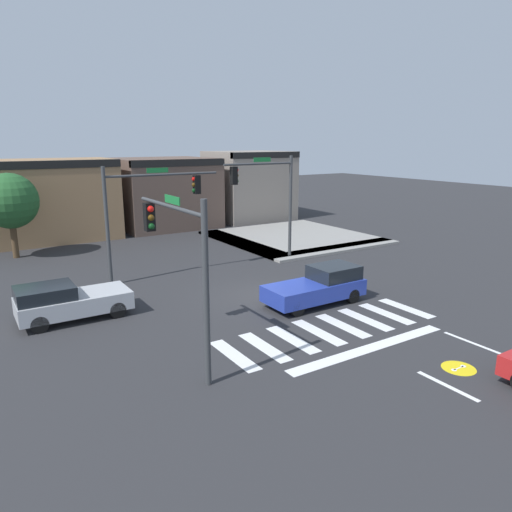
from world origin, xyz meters
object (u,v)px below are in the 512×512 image
object	(u,v)px
traffic_signal_northwest	(150,201)
car_blue	(319,286)
traffic_signal_northeast	(267,190)
roadside_tree	(10,201)
traffic_signal_southwest	(177,248)
car_silver	(68,301)

from	to	relation	value
traffic_signal_northwest	car_blue	bearing A→B (deg)	-58.19
traffic_signal_northeast	roadside_tree	xyz separation A→B (m)	(-12.14, 8.81, -0.74)
traffic_signal_northwest	traffic_signal_northeast	bearing A→B (deg)	-2.33
traffic_signal_northwest	car_blue	distance (m)	9.34
traffic_signal_southwest	roadside_tree	bearing A→B (deg)	8.90
traffic_signal_northeast	car_blue	distance (m)	8.22
traffic_signal_southwest	traffic_signal_northwest	bearing A→B (deg)	-15.48
traffic_signal_northeast	car_silver	size ratio (longest dim) A/B	1.43
traffic_signal_northwest	roadside_tree	xyz separation A→B (m)	(-5.37, 8.54, -0.56)
car_silver	car_blue	size ratio (longest dim) A/B	0.95
traffic_signal_northeast	traffic_signal_southwest	distance (m)	13.01
traffic_signal_northwest	roadside_tree	bearing A→B (deg)	122.19
traffic_signal_northeast	car_silver	xyz separation A→B (m)	(-11.63, -3.45, -3.36)
car_blue	roadside_tree	xyz separation A→B (m)	(-10.00, 16.00, 2.62)
car_blue	roadside_tree	bearing A→B (deg)	-57.99
traffic_signal_northeast	roadside_tree	bearing A→B (deg)	-35.97
traffic_signal_southwest	car_blue	size ratio (longest dim) A/B	1.21
traffic_signal_northeast	traffic_signal_southwest	size ratio (longest dim) A/B	1.12
traffic_signal_northeast	traffic_signal_southwest	world-z (taller)	traffic_signal_northeast
traffic_signal_northeast	car_silver	bearing A→B (deg)	16.51
traffic_signal_southwest	roadside_tree	world-z (taller)	traffic_signal_southwest
traffic_signal_northeast	traffic_signal_northwest	xyz separation A→B (m)	(-6.77, 0.28, -0.18)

